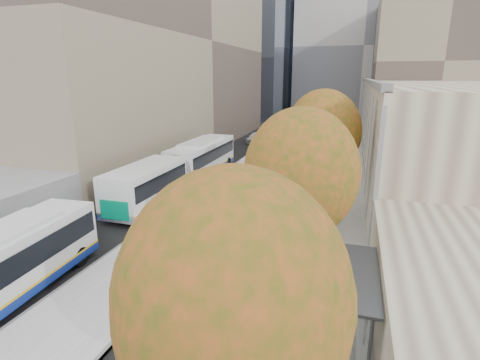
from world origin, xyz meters
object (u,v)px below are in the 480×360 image
at_px(cyclist, 180,303).
at_px(distant_car, 256,137).
at_px(bus_far, 182,167).
at_px(bus_shelter, 353,286).

bearing_deg(cyclist, distant_car, 98.26).
height_order(cyclist, distant_car, cyclist).
bearing_deg(cyclist, bus_far, 112.72).
relative_size(bus_far, cyclist, 8.71).
bearing_deg(bus_shelter, bus_far, 131.01).
height_order(bus_shelter, bus_far, bus_far).
height_order(bus_shelter, cyclist, bus_shelter).
xyz_separation_m(cyclist, distant_car, (-7.04, 38.00, -0.06)).
xyz_separation_m(bus_far, cyclist, (7.36, -15.83, -0.87)).
bearing_deg(bus_far, distant_car, 89.66).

